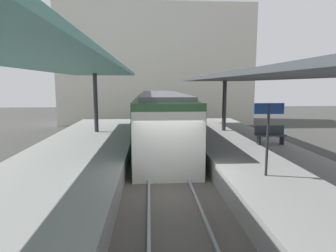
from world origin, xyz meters
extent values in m
plane|color=#383835|center=(0.00, 0.00, 0.00)|extent=(80.00, 80.00, 0.00)
cube|color=gray|center=(-3.80, 0.00, 0.50)|extent=(4.40, 28.00, 1.00)
cube|color=gray|center=(3.80, 0.00, 0.50)|extent=(4.40, 28.00, 1.00)
cube|color=#4C4742|center=(0.00, 0.00, 0.10)|extent=(3.20, 28.00, 0.20)
cube|color=slate|center=(-0.72, 0.00, 0.27)|extent=(0.08, 28.00, 0.14)
cube|color=slate|center=(0.72, 0.00, 0.27)|extent=(0.08, 28.00, 0.14)
cube|color=#2D5633|center=(0.00, 6.71, 1.65)|extent=(2.70, 11.98, 2.90)
cube|color=silver|center=(0.00, 0.70, 1.50)|extent=(2.65, 0.08, 2.60)
cube|color=black|center=(-1.37, 6.71, 2.00)|extent=(0.04, 11.02, 0.76)
cube|color=black|center=(1.37, 6.71, 2.00)|extent=(0.04, 11.02, 0.76)
cube|color=#515156|center=(0.00, 6.71, 3.20)|extent=(2.16, 11.38, 0.20)
cylinder|color=#333335|center=(-3.80, 7.70, 2.70)|extent=(0.24, 0.24, 3.39)
cube|color=slate|center=(-3.80, 1.40, 4.47)|extent=(4.18, 21.00, 0.16)
cylinder|color=#333335|center=(3.80, 7.70, 2.49)|extent=(0.24, 0.24, 2.99)
cube|color=#3D4247|center=(3.80, 1.40, 4.07)|extent=(4.18, 21.00, 0.16)
cube|color=black|center=(4.35, 3.46, 1.20)|extent=(0.08, 0.32, 0.40)
cube|color=black|center=(5.45, 3.46, 1.20)|extent=(0.08, 0.32, 0.40)
cube|color=#2D333D|center=(4.90, 3.46, 1.43)|extent=(1.40, 0.40, 0.06)
cube|color=#2D333D|center=(4.90, 3.64, 1.66)|extent=(1.40, 0.06, 0.40)
cylinder|color=#262628|center=(2.85, -1.11, 2.10)|extent=(0.08, 0.08, 2.20)
cube|color=navy|center=(2.85, -1.11, 3.05)|extent=(0.90, 0.06, 0.32)
cube|color=beige|center=(0.04, 20.00, 5.50)|extent=(18.00, 6.00, 11.00)
camera|label=1|loc=(-0.69, -9.50, 3.76)|focal=31.21mm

